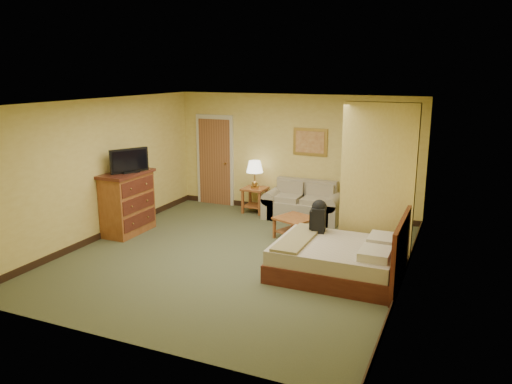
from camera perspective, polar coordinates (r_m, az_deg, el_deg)
The scene contains 17 objects.
floor at distance 8.57m, azimuth -2.33°, elevation -7.39°, with size 6.00×6.00×0.00m, color #4B4F33.
ceiling at distance 8.01m, azimuth -2.51°, elevation 10.24°, with size 6.00×6.00×0.00m, color white.
back_wall at distance 10.92m, azimuth 4.46°, elevation 4.28°, with size 5.50×0.02×2.60m, color #E0C55F.
left_wall at distance 9.69m, azimuth -17.25°, elevation 2.49°, with size 0.02×6.00×2.60m, color #E0C55F.
right_wall at distance 7.45m, azimuth 17.01°, elevation -0.76°, with size 0.02×6.00×2.60m, color #E0C55F.
partition at distance 8.42m, azimuth 13.72°, elevation 1.09°, with size 1.20×0.15×2.60m, color #E0C55F.
door at distance 11.70m, azimuth -4.70°, elevation 3.58°, with size 0.94×0.16×2.10m.
baseboard at distance 11.18m, azimuth 4.32°, elevation -2.01°, with size 5.50×0.02×0.12m, color black.
loveseat at distance 10.63m, azimuth 5.37°, elevation -1.71°, with size 1.62×0.75×0.82m.
side_table at distance 11.07m, azimuth -0.15°, elevation -0.48°, with size 0.51×0.51×0.56m.
table_lamp at distance 10.93m, azimuth -0.15°, elevation 2.83°, with size 0.37×0.37×0.61m.
coffee_table at distance 9.41m, azimuth 4.46°, elevation -3.58°, with size 0.82×0.82×0.41m.
wall_picture at distance 10.74m, azimuth 6.21°, elevation 5.70°, with size 0.75×0.04×0.59m.
dresser at distance 9.92m, azimuth -14.47°, elevation -1.17°, with size 0.59×1.13×1.21m.
tv at distance 9.69m, azimuth -14.29°, elevation 3.42°, with size 0.40×0.69×0.46m.
bed at distance 7.81m, azimuth 9.59°, elevation -7.53°, with size 1.92×1.59×1.03m.
backpack at distance 8.24m, azimuth 7.21°, elevation -2.60°, with size 0.26×0.34×0.53m.
Camera 1 is at (3.49, -7.19, 3.09)m, focal length 35.00 mm.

